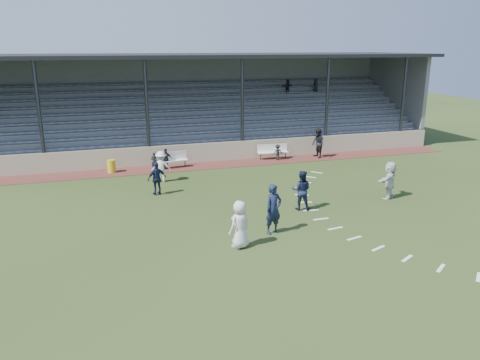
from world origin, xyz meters
name	(u,v)px	position (x,y,z in m)	size (l,w,h in m)	color
ground	(258,226)	(0.00, 0.00, 0.00)	(90.00, 90.00, 0.00)	#2A3B18
cinder_track	(201,166)	(0.00, 10.50, 0.01)	(34.00, 2.00, 0.02)	#502420
retaining_wall	(198,153)	(0.00, 11.55, 0.60)	(34.00, 0.18, 1.20)	#B5A98B
bench_left	(171,159)	(-1.83, 10.60, 0.58)	(2.04, 0.77, 0.95)	silver
bench_right	(273,150)	(4.87, 10.97, 0.58)	(2.02, 0.59, 0.95)	silver
trash_bin	(111,166)	(-5.34, 10.54, 0.39)	(0.47, 0.47, 0.75)	gold
football	(238,213)	(-0.39, 1.56, 0.11)	(0.21, 0.21, 0.21)	#DD5E0D
player_white_lead	(240,224)	(-1.32, -1.72, 0.89)	(0.87, 0.57, 1.79)	silver
player_navy_lead	(273,209)	(0.33, -0.83, 1.00)	(0.73, 0.48, 2.00)	#131B36
player_navy_mid	(301,190)	(2.54, 1.41, 0.90)	(0.88, 0.68, 1.80)	#131B36
player_white_wing	(161,167)	(-2.81, 7.77, 0.85)	(1.10, 0.63, 1.70)	silver
player_navy_wing	(157,179)	(-3.35, 5.54, 0.83)	(0.97, 0.40, 1.66)	#131B36
player_white_back	(390,180)	(7.28, 1.64, 0.92)	(1.70, 0.54, 1.83)	silver
official	(318,143)	(7.81, 10.38, 0.98)	(0.93, 0.73, 1.92)	black
sub_left_near	(154,161)	(-2.89, 10.37, 0.55)	(0.39, 0.25, 1.06)	black
sub_left_far	(166,159)	(-2.16, 10.46, 0.63)	(0.72, 0.30, 1.23)	black
sub_right	(278,152)	(5.05, 10.55, 0.53)	(0.66, 0.38, 1.02)	black
grandstand	(183,117)	(0.01, 16.26, 2.20)	(34.60, 9.00, 6.61)	slate
penalty_arc	(347,216)	(4.12, 0.00, 0.01)	(3.89, 14.63, 0.01)	white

